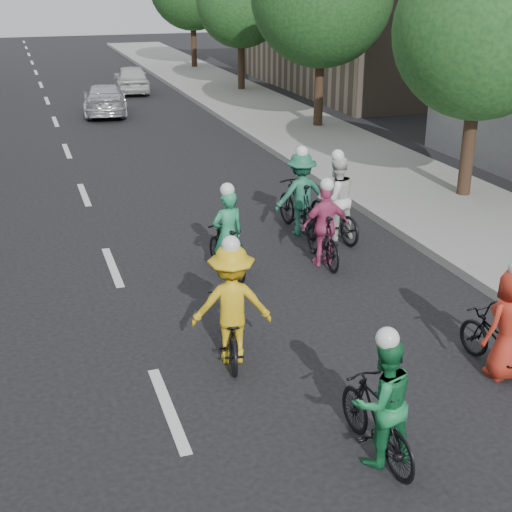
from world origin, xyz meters
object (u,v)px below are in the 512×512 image
cyclist_2 (506,335)px  cyclist_3 (227,244)px  follow_car_lead (105,99)px  cyclist_5 (380,410)px  follow_car_trail (131,79)px  cyclist_1 (300,200)px  cyclist_4 (231,314)px  cyclist_0 (324,233)px  cyclist_6 (334,207)px

cyclist_2 → cyclist_3: bearing=-69.2°
cyclist_2 → follow_car_lead: bearing=-92.3°
cyclist_3 → cyclist_5: bearing=82.4°
follow_car_lead → follow_car_trail: size_ratio=1.09×
cyclist_3 → cyclist_1: bearing=-149.5°
cyclist_2 → follow_car_trail: (-0.66, 26.73, 0.03)m
cyclist_4 → follow_car_trail: bearing=-84.4°
cyclist_0 → cyclist_1: cyclist_1 is taller
cyclist_3 → cyclist_0: bearing=170.2°
follow_car_trail → cyclist_1: bearing=95.4°
cyclist_0 → cyclist_3: 1.90m
follow_car_trail → cyclist_3: bearing=89.9°
cyclist_3 → cyclist_6: size_ratio=0.91×
cyclist_5 → cyclist_3: bearing=-92.8°
cyclist_2 → cyclist_6: (0.07, 5.77, 0.07)m
cyclist_1 → cyclist_0: bearing=78.2°
cyclist_6 → cyclist_5: bearing=62.4°
cyclist_5 → cyclist_1: bearing=-109.1°
cyclist_4 → cyclist_6: 5.44m
cyclist_3 → follow_car_lead: bearing=-98.8°
cyclist_6 → follow_car_lead: cyclist_6 is taller
cyclist_6 → cyclist_4: bearing=42.9°
cyclist_5 → cyclist_6: 7.34m
cyclist_1 → follow_car_lead: 15.43m
cyclist_1 → cyclist_3: cyclist_1 is taller
cyclist_4 → cyclist_0: bearing=-121.2°
cyclist_0 → cyclist_3: size_ratio=0.96×
cyclist_5 → cyclist_2: bearing=-160.2°
cyclist_0 → follow_car_trail: size_ratio=0.46×
cyclist_6 → follow_car_trail: cyclist_6 is taller
cyclist_0 → follow_car_trail: bearing=-87.1°
cyclist_1 → follow_car_trail: 20.46m
cyclist_5 → cyclist_6: cyclist_6 is taller
cyclist_1 → cyclist_5: size_ratio=1.14×
cyclist_5 → follow_car_lead: (-0.05, 22.66, -0.05)m
cyclist_2 → follow_car_lead: cyclist_2 is taller
cyclist_4 → cyclist_6: cyclist_6 is taller
cyclist_3 → follow_car_trail: size_ratio=0.48×
cyclist_0 → follow_car_lead: size_ratio=0.43×
cyclist_5 → follow_car_lead: cyclist_5 is taller
cyclist_3 → follow_car_trail: (1.95, 22.17, 0.02)m
cyclist_6 → follow_car_lead: (-2.64, 15.79, -0.09)m
cyclist_4 → follow_car_lead: size_ratio=0.47×
cyclist_2 → cyclist_4: (-3.43, 1.61, 0.11)m
cyclist_2 → follow_car_trail: bearing=-97.7°
cyclist_6 → follow_car_lead: size_ratio=0.49×
cyclist_3 → cyclist_6: (2.69, 1.21, 0.06)m
cyclist_3 → cyclist_4: bearing=65.9°
cyclist_3 → follow_car_lead: cyclist_3 is taller
cyclist_0 → cyclist_2: cyclist_2 is taller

